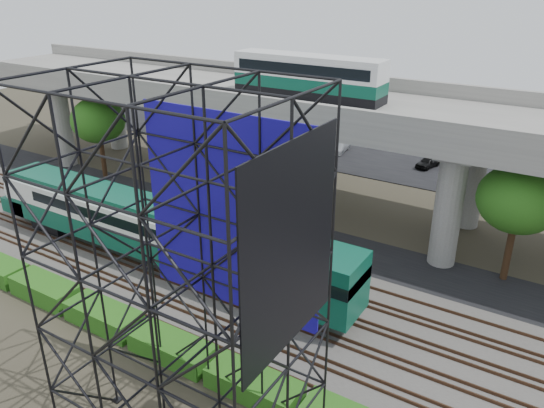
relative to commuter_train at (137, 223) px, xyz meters
The scene contains 13 objects.
ground 8.26m from the commuter_train, 14.97° to the right, with size 140.00×140.00×0.00m, color #474233.
ballast_bed 7.98m from the commuter_train, ahead, with size 90.00×12.00×0.20m, color slate.
service_road 11.67m from the commuter_train, 48.66° to the left, with size 90.00×5.00×0.08m, color black.
parking_lot 32.98m from the commuter_train, 76.85° to the left, with size 90.00×18.00×0.08m, color black.
harbor_water 54.59m from the commuter_train, 82.12° to the left, with size 140.00×40.00×0.03m, color slate.
rail_tracks 7.92m from the commuter_train, ahead, with size 90.00×9.52×0.16m.
commuter_train is the anchor object (origin of this frame).
overpass 16.67m from the commuter_train, 62.45° to the left, with size 80.00×12.00×12.40m.
scaffold_tower 16.94m from the commuter_train, 37.73° to the right, with size 9.36×6.36×15.00m.
hedge_strip 10.82m from the commuter_train, 36.60° to the right, with size 34.60×1.80×1.20m.
trees 14.69m from the commuter_train, 78.78° to the left, with size 40.94×16.94×7.69m.
suv 9.69m from the commuter_train, 59.84° to the left, with size 2.43×5.27×1.47m, color black.
parked_cars 32.78m from the commuter_train, 74.17° to the left, with size 38.86×9.55×1.30m.
Camera 1 is at (16.81, -20.12, 18.02)m, focal length 35.00 mm.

